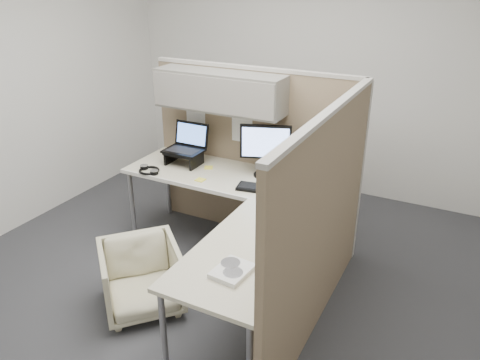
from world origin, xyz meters
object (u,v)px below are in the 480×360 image
at_px(office_chair, 141,274).
at_px(desk, 236,205).
at_px(keyboard, 265,189).
at_px(monitor_left, 265,146).

bearing_deg(office_chair, desk, 8.18).
distance_m(desk, keyboard, 0.31).
xyz_separation_m(monitor_left, keyboard, (0.13, -0.27, -0.26)).
bearing_deg(office_chair, monitor_left, 21.82).
distance_m(office_chair, monitor_left, 1.48).
bearing_deg(monitor_left, desk, -110.48).
bearing_deg(desk, office_chair, -124.69).
bearing_deg(monitor_left, office_chair, -130.95).
height_order(office_chair, keyboard, keyboard).
height_order(desk, monitor_left, monitor_left).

